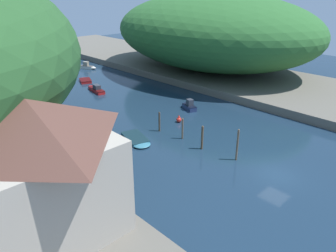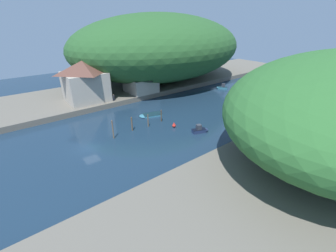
{
  "view_description": "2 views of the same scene",
  "coord_description": "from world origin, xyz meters",
  "px_view_note": "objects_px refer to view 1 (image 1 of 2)",
  "views": [
    {
      "loc": [
        -27.05,
        -12.45,
        17.27
      ],
      "look_at": [
        -2.38,
        13.06,
        1.96
      ],
      "focal_mm": 35.0,
      "sensor_mm": 36.0,
      "label": 1
    },
    {
      "loc": [
        34.22,
        -9.35,
        19.82
      ],
      "look_at": [
        2.94,
        14.58,
        0.83
      ],
      "focal_mm": 24.0,
      "sensor_mm": 36.0,
      "label": 2
    }
  ],
  "objects_px": {
    "boat_far_right_bank": "(96,89)",
    "person_by_boathouse": "(66,168)",
    "boat_white_cruiser": "(85,80)",
    "boat_open_rowboat": "(9,92)",
    "boat_red_skiff": "(137,140)",
    "channel_buoy_near": "(179,119)",
    "waterfront_building": "(37,166)",
    "boat_far_upstream": "(88,67)",
    "person_on_quay": "(110,202)",
    "boat_moored_right": "(188,106)"
  },
  "relations": [
    {
      "from": "boat_white_cruiser",
      "to": "boat_open_rowboat",
      "type": "bearing_deg",
      "value": -163.32
    },
    {
      "from": "boat_red_skiff",
      "to": "person_by_boathouse",
      "type": "bearing_deg",
      "value": 34.12
    },
    {
      "from": "boat_far_upstream",
      "to": "boat_far_right_bank",
      "type": "height_order",
      "value": "boat_far_upstream"
    },
    {
      "from": "boat_open_rowboat",
      "to": "boat_red_skiff",
      "type": "bearing_deg",
      "value": 154.05
    },
    {
      "from": "boat_far_upstream",
      "to": "channel_buoy_near",
      "type": "height_order",
      "value": "boat_far_upstream"
    },
    {
      "from": "boat_moored_right",
      "to": "boat_far_right_bank",
      "type": "relative_size",
      "value": 0.61
    },
    {
      "from": "boat_white_cruiser",
      "to": "boat_far_right_bank",
      "type": "distance_m",
      "value": 7.27
    },
    {
      "from": "boat_far_upstream",
      "to": "boat_far_right_bank",
      "type": "xyz_separation_m",
      "value": [
        -8.0,
        -15.59,
        -0.07
      ]
    },
    {
      "from": "waterfront_building",
      "to": "boat_far_upstream",
      "type": "distance_m",
      "value": 54.68
    },
    {
      "from": "boat_red_skiff",
      "to": "boat_far_right_bank",
      "type": "xyz_separation_m",
      "value": [
        7.53,
        20.88,
        0.22
      ]
    },
    {
      "from": "boat_open_rowboat",
      "to": "boat_far_right_bank",
      "type": "height_order",
      "value": "boat_open_rowboat"
    },
    {
      "from": "channel_buoy_near",
      "to": "person_on_quay",
      "type": "distance_m",
      "value": 21.86
    },
    {
      "from": "boat_white_cruiser",
      "to": "channel_buoy_near",
      "type": "distance_m",
      "value": 27.25
    },
    {
      "from": "boat_red_skiff",
      "to": "channel_buoy_near",
      "type": "relative_size",
      "value": 5.1
    },
    {
      "from": "boat_open_rowboat",
      "to": "boat_red_skiff",
      "type": "relative_size",
      "value": 0.64
    },
    {
      "from": "boat_open_rowboat",
      "to": "boat_far_upstream",
      "type": "bearing_deg",
      "value": -104.22
    },
    {
      "from": "boat_open_rowboat",
      "to": "boat_far_upstream",
      "type": "height_order",
      "value": "boat_open_rowboat"
    },
    {
      "from": "boat_red_skiff",
      "to": "channel_buoy_near",
      "type": "height_order",
      "value": "channel_buoy_near"
    },
    {
      "from": "waterfront_building",
      "to": "person_by_boathouse",
      "type": "xyz_separation_m",
      "value": [
        4.26,
        5.03,
        -4.01
      ]
    },
    {
      "from": "boat_open_rowboat",
      "to": "boat_far_upstream",
      "type": "xyz_separation_m",
      "value": [
        19.74,
        7.15,
        -0.03
      ]
    },
    {
      "from": "person_on_quay",
      "to": "boat_far_upstream",
      "type": "bearing_deg",
      "value": -12.82
    },
    {
      "from": "boat_open_rowboat",
      "to": "channel_buoy_near",
      "type": "xyz_separation_m",
      "value": [
        12.09,
        -28.67,
        -0.1
      ]
    },
    {
      "from": "boat_red_skiff",
      "to": "boat_white_cruiser",
      "type": "distance_m",
      "value": 29.45
    },
    {
      "from": "boat_moored_right",
      "to": "channel_buoy_near",
      "type": "height_order",
      "value": "boat_moored_right"
    },
    {
      "from": "waterfront_building",
      "to": "boat_far_right_bank",
      "type": "height_order",
      "value": "waterfront_building"
    },
    {
      "from": "boat_far_right_bank",
      "to": "person_by_boathouse",
      "type": "relative_size",
      "value": 3.32
    },
    {
      "from": "boat_far_upstream",
      "to": "person_by_boathouse",
      "type": "bearing_deg",
      "value": 30.71
    },
    {
      "from": "boat_far_right_bank",
      "to": "person_on_quay",
      "type": "relative_size",
      "value": 3.32
    },
    {
      "from": "waterfront_building",
      "to": "boat_white_cruiser",
      "type": "relative_size",
      "value": 2.28
    },
    {
      "from": "waterfront_building",
      "to": "boat_open_rowboat",
      "type": "xyz_separation_m",
      "value": [
        10.89,
        37.78,
        -5.76
      ]
    },
    {
      "from": "boat_far_upstream",
      "to": "person_on_quay",
      "type": "height_order",
      "value": "person_on_quay"
    },
    {
      "from": "boat_white_cruiser",
      "to": "person_by_boathouse",
      "type": "xyz_separation_m",
      "value": [
        -20.44,
        -31.28,
        2.01
      ]
    },
    {
      "from": "channel_buoy_near",
      "to": "boat_red_skiff",
      "type": "bearing_deg",
      "value": -175.26
    },
    {
      "from": "waterfront_building",
      "to": "boat_white_cruiser",
      "type": "bearing_deg",
      "value": 55.77
    },
    {
      "from": "boat_white_cruiser",
      "to": "channel_buoy_near",
      "type": "height_order",
      "value": "channel_buoy_near"
    },
    {
      "from": "waterfront_building",
      "to": "boat_moored_right",
      "type": "bearing_deg",
      "value": 22.93
    },
    {
      "from": "boat_open_rowboat",
      "to": "person_on_quay",
      "type": "bearing_deg",
      "value": 136.28
    },
    {
      "from": "boat_red_skiff",
      "to": "boat_far_right_bank",
      "type": "relative_size",
      "value": 0.97
    },
    {
      "from": "person_by_boathouse",
      "to": "boat_far_right_bank",
      "type": "bearing_deg",
      "value": -47.03
    },
    {
      "from": "boat_red_skiff",
      "to": "boat_far_upstream",
      "type": "height_order",
      "value": "boat_far_upstream"
    },
    {
      "from": "boat_far_upstream",
      "to": "person_by_boathouse",
      "type": "xyz_separation_m",
      "value": [
        -26.37,
        -39.9,
        1.78
      ]
    },
    {
      "from": "boat_moored_right",
      "to": "boat_far_right_bank",
      "type": "xyz_separation_m",
      "value": [
        -5.13,
        17.59,
        -0.1
      ]
    },
    {
      "from": "boat_moored_right",
      "to": "boat_red_skiff",
      "type": "height_order",
      "value": "boat_moored_right"
    },
    {
      "from": "boat_red_skiff",
      "to": "boat_far_right_bank",
      "type": "bearing_deg",
      "value": -93.26
    },
    {
      "from": "boat_open_rowboat",
      "to": "boat_moored_right",
      "type": "relative_size",
      "value": 1.02
    },
    {
      "from": "boat_moored_right",
      "to": "boat_red_skiff",
      "type": "xyz_separation_m",
      "value": [
        -12.65,
        -3.29,
        -0.32
      ]
    },
    {
      "from": "boat_open_rowboat",
      "to": "boat_far_right_bank",
      "type": "relative_size",
      "value": 0.62
    },
    {
      "from": "boat_far_right_bank",
      "to": "channel_buoy_near",
      "type": "distance_m",
      "value": 20.23
    },
    {
      "from": "waterfront_building",
      "to": "boat_open_rowboat",
      "type": "height_order",
      "value": "waterfront_building"
    },
    {
      "from": "boat_red_skiff",
      "to": "boat_far_upstream",
      "type": "xyz_separation_m",
      "value": [
        15.53,
        36.47,
        0.29
      ]
    }
  ]
}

